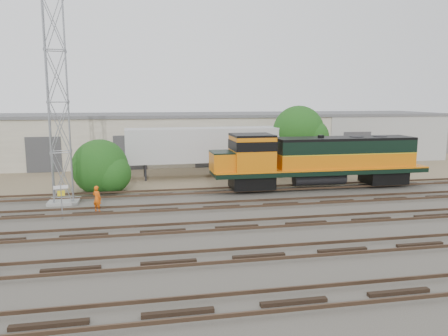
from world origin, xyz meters
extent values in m
plane|color=#47423A|center=(0.00, 0.00, 0.00)|extent=(140.00, 140.00, 0.00)
cube|color=#726047|center=(0.00, 15.00, 0.01)|extent=(80.00, 16.00, 0.02)
cube|color=black|center=(0.00, -12.00, 0.07)|extent=(80.00, 2.40, 0.14)
cube|color=#4C3828|center=(0.00, -12.75, 0.21)|extent=(80.00, 0.08, 0.14)
cube|color=#4C3828|center=(0.00, -11.25, 0.21)|extent=(80.00, 0.08, 0.14)
cube|color=black|center=(0.00, -7.50, 0.07)|extent=(80.00, 2.40, 0.14)
cube|color=#4C3828|center=(0.00, -8.25, 0.21)|extent=(80.00, 0.08, 0.14)
cube|color=#4C3828|center=(0.00, -6.75, 0.21)|extent=(80.00, 0.08, 0.14)
cube|color=black|center=(0.00, -3.00, 0.07)|extent=(80.00, 2.40, 0.14)
cube|color=#4C3828|center=(0.00, -3.75, 0.21)|extent=(80.00, 0.08, 0.14)
cube|color=#4C3828|center=(0.00, -2.25, 0.21)|extent=(80.00, 0.08, 0.14)
cube|color=black|center=(0.00, 1.50, 0.07)|extent=(80.00, 2.40, 0.14)
cube|color=#4C3828|center=(0.00, 0.75, 0.21)|extent=(80.00, 0.08, 0.14)
cube|color=#4C3828|center=(0.00, 2.25, 0.21)|extent=(80.00, 0.08, 0.14)
cube|color=black|center=(0.00, 6.00, 0.07)|extent=(80.00, 2.40, 0.14)
cube|color=#4C3828|center=(0.00, 5.25, 0.21)|extent=(80.00, 0.08, 0.14)
cube|color=#4C3828|center=(0.00, 6.75, 0.21)|extent=(80.00, 0.08, 0.14)
cube|color=beige|center=(0.00, 23.00, 2.50)|extent=(58.00, 10.00, 5.00)
cube|color=#59595B|center=(0.00, 23.00, 5.15)|extent=(58.40, 10.40, 0.30)
cube|color=#999993|center=(22.00, 17.95, 2.50)|extent=(14.00, 0.10, 5.00)
cube|color=#333335|center=(-14.00, 17.94, 1.70)|extent=(3.20, 0.12, 3.40)
cube|color=#333335|center=(-6.00, 17.94, 1.70)|extent=(3.20, 0.12, 3.40)
cube|color=#333335|center=(2.00, 17.94, 1.70)|extent=(3.20, 0.12, 3.40)
cube|color=#333335|center=(10.00, 17.94, 1.70)|extent=(3.20, 0.12, 3.40)
cube|color=#333335|center=(18.00, 17.94, 1.70)|extent=(3.20, 0.12, 3.40)
cube|color=black|center=(3.17, 6.00, 0.78)|extent=(3.18, 2.38, 0.99)
cube|color=black|center=(14.09, 6.00, 0.78)|extent=(3.18, 2.38, 0.99)
cube|color=black|center=(8.63, 6.00, 1.45)|extent=(16.88, 2.98, 0.35)
cylinder|color=black|center=(8.63, 6.00, 0.83)|extent=(4.17, 1.09, 1.09)
cube|color=#CD6809|center=(10.61, 6.00, 2.22)|extent=(10.92, 2.58, 1.19)
cube|color=black|center=(10.61, 6.00, 3.31)|extent=(10.92, 2.58, 0.99)
cube|color=black|center=(10.61, 6.00, 3.90)|extent=(10.92, 2.58, 0.20)
cube|color=#CD6809|center=(3.17, 6.00, 2.91)|extent=(2.98, 2.98, 2.58)
cube|color=black|center=(3.17, 6.00, 4.28)|extent=(2.98, 2.98, 0.16)
cube|color=#CD6809|center=(0.88, 6.00, 2.32)|extent=(1.59, 2.38, 1.39)
cube|color=gray|center=(-10.21, 4.91, 0.10)|extent=(1.97, 1.97, 0.20)
cylinder|color=gray|center=(-10.81, 5.51, 6.76)|extent=(0.10, 0.10, 13.13)
cylinder|color=gray|center=(-9.61, 5.51, 6.76)|extent=(0.10, 0.10, 13.13)
cylinder|color=gray|center=(-10.81, 4.31, 6.76)|extent=(0.10, 0.10, 13.13)
cylinder|color=gray|center=(-9.61, 4.31, 6.76)|extent=(0.10, 0.10, 13.13)
cylinder|color=gray|center=(-9.68, 0.91, 1.01)|extent=(0.06, 0.06, 2.01)
cube|color=white|center=(-9.68, 0.91, 1.88)|extent=(0.80, 0.25, 0.20)
cube|color=yellow|center=(-9.68, 0.91, 1.51)|extent=(0.41, 0.14, 0.32)
imported|color=#E5560C|center=(-7.78, 2.15, 0.82)|extent=(0.71, 0.67, 1.64)
cube|color=#BEBEBE|center=(0.80, 12.99, 2.90)|extent=(14.32, 3.23, 2.96)
cube|color=black|center=(6.39, 13.13, 0.55)|extent=(2.70, 2.81, 1.10)
cube|color=black|center=(-4.64, 11.74, 0.71)|extent=(0.16, 0.16, 1.42)
cube|color=black|center=(-4.70, 13.94, 0.71)|extent=(0.16, 0.16, 1.42)
cube|color=#162C9B|center=(15.62, 17.77, 0.75)|extent=(1.90, 1.82, 1.50)
cube|color=maroon|center=(19.44, 16.15, 0.70)|extent=(1.61, 1.52, 1.40)
cylinder|color=#382619|center=(-8.06, 8.30, 0.19)|extent=(0.29, 0.29, 0.38)
sphere|color=#184814|center=(-8.06, 8.30, 1.86)|extent=(4.21, 4.21, 4.21)
sphere|color=#184814|center=(-7.22, 7.67, 1.43)|extent=(2.95, 2.95, 2.95)
cylinder|color=#382619|center=(9.29, 12.60, 1.17)|extent=(0.27, 0.27, 2.34)
sphere|color=#184814|center=(9.29, 12.60, 3.99)|extent=(4.69, 4.69, 4.69)
sphere|color=#184814|center=(10.23, 11.89, 3.52)|extent=(3.28, 3.28, 3.28)
camera|label=1|loc=(-5.07, -25.41, 7.05)|focal=35.00mm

